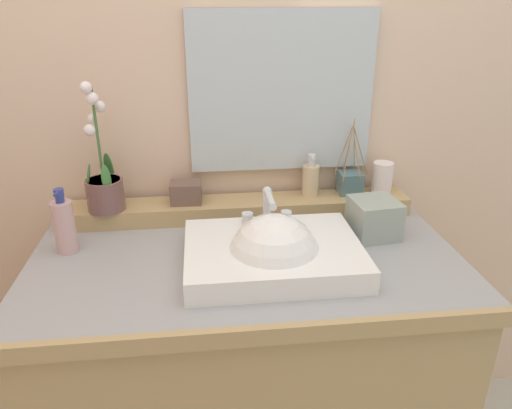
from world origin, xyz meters
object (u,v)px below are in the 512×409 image
potted_plant (104,183)px  tissue_box (374,218)px  sink_basin (273,257)px  tumbler_cup (382,178)px  lotion_bottle (64,225)px  trinket_box (186,192)px  soap_dispenser (311,179)px  reed_diffuser (350,182)px

potted_plant → tissue_box: (0.79, -0.16, -0.09)m
potted_plant → sink_basin: bearing=-32.6°
tumbler_cup → tissue_box: 0.22m
potted_plant → lotion_bottle: bearing=-119.5°
trinket_box → soap_dispenser: bearing=4.1°
potted_plant → reed_diffuser: potted_plant is taller
reed_diffuser → tumbler_cup: bearing=-5.3°
trinket_box → reed_diffuser: bearing=4.1°
potted_plant → reed_diffuser: size_ratio=1.56×
tumbler_cup → reed_diffuser: 0.11m
tumbler_cup → sink_basin: bearing=-140.5°
soap_dispenser → reed_diffuser: 0.13m
reed_diffuser → soap_dispenser: bearing=-177.9°
sink_basin → soap_dispenser: bearing=63.4°
potted_plant → lotion_bottle: size_ratio=2.09×
reed_diffuser → tissue_box: size_ratio=1.92×
tumbler_cup → reed_diffuser: bearing=174.7°
sink_basin → soap_dispenser: soap_dispenser is taller
lotion_bottle → reed_diffuser: bearing=13.0°
reed_diffuser → trinket_box: reed_diffuser is taller
potted_plant → lotion_bottle: potted_plant is taller
sink_basin → lotion_bottle: 0.58m
potted_plant → lotion_bottle: 0.19m
trinket_box → lotion_bottle: bearing=-148.9°
sink_basin → lotion_bottle: bearing=165.0°
tissue_box → tumbler_cup: bearing=64.9°
tissue_box → potted_plant: bearing=168.8°
reed_diffuser → lotion_bottle: bearing=-167.0°
reed_diffuser → lotion_bottle: reed_diffuser is taller
trinket_box → potted_plant: bearing=-171.1°
lotion_bottle → sink_basin: bearing=-15.0°
reed_diffuser → lotion_bottle: 0.89m
tissue_box → sink_basin: bearing=-155.6°
tissue_box → soap_dispenser: bearing=126.7°
trinket_box → lotion_bottle: 0.37m
potted_plant → soap_dispenser: 0.65m
potted_plant → tumbler_cup: size_ratio=3.74×
sink_basin → tissue_box: size_ratio=3.53×
soap_dispenser → trinket_box: bearing=-178.1°
potted_plant → tumbler_cup: bearing=2.4°
sink_basin → reed_diffuser: 0.47m
potted_plant → lotion_bottle: (-0.09, -0.15, -0.06)m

